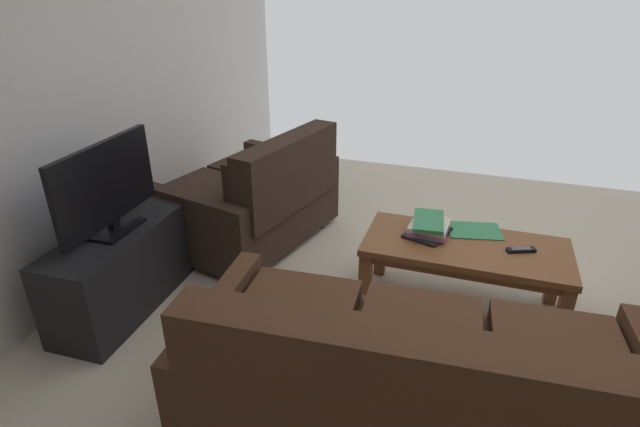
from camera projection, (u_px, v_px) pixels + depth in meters
name	position (u px, v px, depth m)	size (l,w,h in m)	color
ground_plane	(470.00, 336.00, 2.80)	(4.85, 5.25, 0.01)	beige
wall_right	(76.00, 81.00, 2.94)	(0.12, 5.25, 2.54)	silver
sofa_main	(413.00, 390.00, 1.95)	(1.87, 0.98, 0.86)	black
loveseat_near	(255.00, 198.00, 3.65)	(1.13, 1.37, 0.86)	black
coffee_table	(465.00, 255.00, 2.89)	(1.16, 0.53, 0.44)	brown
tv_stand	(123.00, 269.00, 2.95)	(0.41, 1.02, 0.52)	black
flat_tv	(106.00, 187.00, 2.73)	(0.21, 0.78, 0.52)	black
book_stack	(429.00, 227.00, 2.96)	(0.29, 0.33, 0.09)	black
tv_remote	(521.00, 250.00, 2.78)	(0.16, 0.10, 0.02)	black
loose_magazine	(474.00, 231.00, 3.00)	(0.22, 0.31, 0.01)	#337F51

